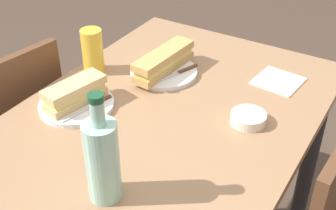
% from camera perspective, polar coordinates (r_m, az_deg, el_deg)
% --- Properties ---
extents(dining_table, '(1.12, 0.81, 0.78)m').
position_cam_1_polar(dining_table, '(1.43, 0.00, -4.85)').
color(dining_table, '#997251').
rests_on(dining_table, ground).
extents(chair_near, '(0.46, 0.46, 0.88)m').
position_cam_1_polar(chair_near, '(1.77, -19.27, -4.19)').
color(chair_near, brown).
rests_on(chair_near, ground).
extents(plate_near, '(0.22, 0.22, 0.01)m').
position_cam_1_polar(plate_near, '(1.39, -11.34, 0.05)').
color(plate_near, white).
rests_on(plate_near, dining_table).
extents(baguette_sandwich_near, '(0.20, 0.11, 0.07)m').
position_cam_1_polar(baguette_sandwich_near, '(1.37, -11.54, 1.49)').
color(baguette_sandwich_near, '#DBB77A').
rests_on(baguette_sandwich_near, plate_near).
extents(knife_near, '(0.18, 0.05, 0.01)m').
position_cam_1_polar(knife_near, '(1.35, -9.72, -0.21)').
color(knife_near, silver).
rests_on(knife_near, plate_near).
extents(plate_far, '(0.22, 0.22, 0.01)m').
position_cam_1_polar(plate_far, '(1.53, -0.55, 4.14)').
color(plate_far, white).
rests_on(plate_far, dining_table).
extents(baguette_sandwich_far, '(0.26, 0.09, 0.07)m').
position_cam_1_polar(baguette_sandwich_far, '(1.51, -0.56, 5.50)').
color(baguette_sandwich_far, tan).
rests_on(baguette_sandwich_far, plate_far).
extents(knife_far, '(0.17, 0.07, 0.01)m').
position_cam_1_polar(knife_far, '(1.50, 1.35, 4.06)').
color(knife_far, silver).
rests_on(knife_far, plate_far).
extents(water_bottle, '(0.08, 0.08, 0.28)m').
position_cam_1_polar(water_bottle, '(1.02, -8.20, -6.68)').
color(water_bottle, '#99C6B7').
rests_on(water_bottle, dining_table).
extents(beer_glass, '(0.07, 0.07, 0.15)m').
position_cam_1_polar(beer_glass, '(1.53, -9.40, 6.66)').
color(beer_glass, gold).
rests_on(beer_glass, dining_table).
extents(olive_bowl, '(0.10, 0.10, 0.03)m').
position_cam_1_polar(olive_bowl, '(1.31, 9.99, -1.62)').
color(olive_bowl, silver).
rests_on(olive_bowl, dining_table).
extents(paper_napkin, '(0.15, 0.15, 0.00)m').
position_cam_1_polar(paper_napkin, '(1.53, 13.59, 2.93)').
color(paper_napkin, white).
rests_on(paper_napkin, dining_table).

